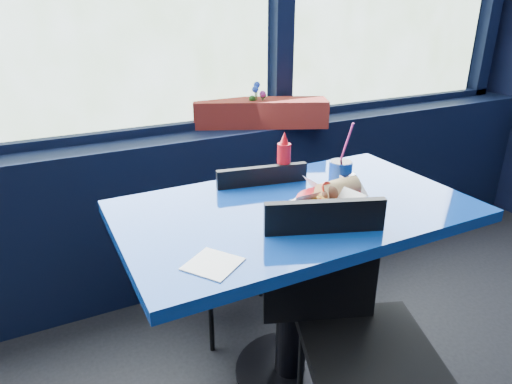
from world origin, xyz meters
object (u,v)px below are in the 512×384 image
chair_near_back (247,238)px  flower_vase (258,113)px  ketchup_bottle (284,159)px  planter_box (261,113)px  food_basket (330,198)px  soda_cup (340,178)px  near_table (294,252)px  chair_near_front (348,317)px

chair_near_back → flower_vase: (0.32, 0.51, 0.40)m
ketchup_bottle → flower_vase: bearing=71.6°
planter_box → flower_vase: size_ratio=2.98×
chair_near_back → ketchup_bottle: ketchup_bottle is taller
ketchup_bottle → chair_near_back: bearing=138.3°
food_basket → soda_cup: bearing=56.2°
near_table → soda_cup: soda_cup is taller
flower_vase → ketchup_bottle: flower_vase is taller
near_table → soda_cup: (0.18, 0.00, 0.25)m
chair_near_front → chair_near_back: chair_near_front is taller
food_basket → ketchup_bottle: bearing=110.4°
food_basket → planter_box: bearing=95.1°
flower_vase → near_table: bearing=-108.8°
near_table → ketchup_bottle: 0.36m
chair_near_front → flower_vase: flower_vase is taller
near_table → planter_box: bearing=70.2°
planter_box → food_basket: bearing=-78.7°
food_basket → ketchup_bottle: (-0.01, 0.29, 0.05)m
chair_near_back → ketchup_bottle: size_ratio=4.20×
chair_near_front → flower_vase: (0.27, 1.14, 0.38)m
near_table → chair_near_front: chair_near_front is taller
food_basket → ketchup_bottle: 0.30m
chair_near_front → chair_near_back: bearing=114.4°
chair_near_back → soda_cup: 0.52m
near_table → flower_vase: (0.28, 0.84, 0.30)m
flower_vase → food_basket: size_ratio=0.76×
near_table → chair_near_back: bearing=95.3°
planter_box → chair_near_back: bearing=-98.5°
chair_near_front → flower_vase: size_ratio=3.76×
near_table → chair_near_front: (0.01, -0.31, -0.08)m
near_table → chair_near_back: size_ratio=1.46×
food_basket → soda_cup: soda_cup is taller
near_table → food_basket: (0.09, -0.06, 0.22)m
planter_box → food_basket: 0.94m
soda_cup → food_basket: bearing=-141.9°
near_table → ketchup_bottle: ketchup_bottle is taller
chair_near_front → ketchup_bottle: 0.64m
planter_box → flower_vase: flower_vase is taller
near_table → food_basket: size_ratio=4.01×
ketchup_bottle → planter_box: bearing=70.2°
planter_box → flower_vase: 0.02m
near_table → ketchup_bottle: size_ratio=6.14×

